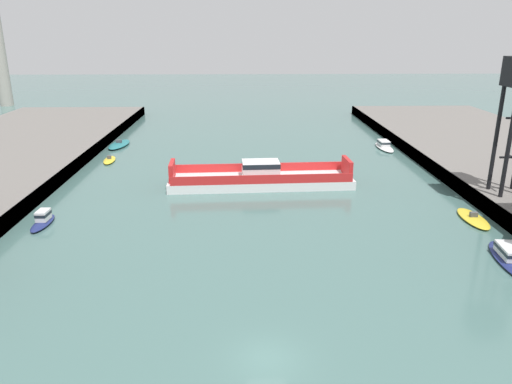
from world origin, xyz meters
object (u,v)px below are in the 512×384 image
moored_boat_near_right (473,218)px  moored_boat_far_right (43,220)px  moored_boat_mid_right (119,144)px  moored_boat_mid_left (384,145)px  chain_ferry (261,178)px  moored_boat_far_left (512,257)px  moored_boat_upstream_a (109,160)px

moored_boat_near_right → moored_boat_far_right: bearing=-179.9°
moored_boat_near_right → moored_boat_mid_right: size_ratio=0.80×
moored_boat_near_right → moored_boat_mid_left: size_ratio=0.85×
moored_boat_far_right → moored_boat_mid_right: bearing=91.3°
chain_ferry → moored_boat_far_right: chain_ferry is taller
chain_ferry → moored_boat_near_right: (21.55, -12.38, -0.79)m
moored_boat_near_right → moored_boat_far_right: moored_boat_far_right is taller
chain_ferry → moored_boat_far_left: 30.02m
moored_boat_mid_left → moored_boat_far_left: 41.93m
chain_ferry → moored_boat_near_right: chain_ferry is taller
moored_boat_far_right → moored_boat_upstream_a: moored_boat_far_right is taller
moored_boat_near_right → moored_boat_upstream_a: (-43.80, 24.98, 0.00)m
moored_boat_far_left → moored_boat_upstream_a: bearing=141.1°
moored_boat_far_right → moored_boat_upstream_a: size_ratio=0.97×
moored_boat_far_left → moored_boat_near_right: bearing=83.7°
moored_boat_near_right → moored_boat_mid_right: (-44.78, 35.16, 0.09)m
moored_boat_mid_right → moored_boat_near_right: bearing=-38.1°
moored_boat_mid_left → moored_boat_upstream_a: size_ratio=1.46×
moored_boat_mid_left → moored_boat_upstream_a: moored_boat_mid_left is taller
moored_boat_far_left → moored_boat_upstream_a: (-42.75, 34.52, -0.26)m
moored_boat_mid_right → moored_boat_far_left: bearing=-45.6°
moored_boat_far_left → moored_boat_upstream_a: size_ratio=1.70×
moored_boat_near_right → moored_boat_far_right: 43.97m
moored_boat_far_left → moored_boat_mid_left: bearing=88.9°
moored_boat_mid_left → moored_boat_far_right: size_ratio=1.51×
chain_ferry → moored_boat_far_right: 25.64m
moored_boat_near_right → moored_boat_far_left: 9.60m
moored_boat_upstream_a → moored_boat_mid_right: bearing=95.5°
moored_boat_mid_left → moored_boat_far_right: (-43.70, -32.43, 0.07)m
moored_boat_near_right → moored_boat_mid_right: moored_boat_mid_right is taller
moored_boat_far_left → moored_boat_far_right: moored_boat_far_right is taller
moored_boat_far_left → moored_boat_far_right: 43.95m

